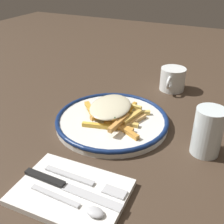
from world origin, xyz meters
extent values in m
plane|color=#3D2E22|center=(0.00, 0.00, 0.00)|extent=(2.60, 2.60, 0.00)
cylinder|color=silver|center=(0.00, 0.00, 0.01)|extent=(0.30, 0.30, 0.02)
torus|color=navy|center=(0.00, 0.00, 0.02)|extent=(0.30, 0.30, 0.01)
cube|color=#C68442|center=(-0.04, -0.02, 0.03)|extent=(0.02, 0.06, 0.01)
cube|color=gold|center=(0.00, 0.00, 0.02)|extent=(0.02, 0.07, 0.01)
cube|color=#C0872C|center=(-0.03, 0.03, 0.03)|extent=(0.09, 0.02, 0.01)
cube|color=#E1C864|center=(0.01, 0.01, 0.03)|extent=(0.01, 0.07, 0.01)
cube|color=#C3893C|center=(0.00, 0.01, 0.02)|extent=(0.02, 0.08, 0.01)
cube|color=gold|center=(0.04, 0.04, 0.02)|extent=(0.01, 0.08, 0.01)
cube|color=#DAB355|center=(0.01, 0.04, 0.02)|extent=(0.02, 0.08, 0.01)
cube|color=gold|center=(0.01, -0.06, 0.03)|extent=(0.06, 0.06, 0.01)
cube|color=gold|center=(0.02, -0.02, 0.03)|extent=(0.06, 0.04, 0.01)
cube|color=gold|center=(-0.02, -0.02, 0.03)|extent=(0.06, 0.06, 0.01)
cube|color=#D08E42|center=(0.04, 0.04, 0.04)|extent=(0.09, 0.02, 0.01)
cube|color=#F0C85D|center=(-0.05, 0.06, 0.02)|extent=(0.04, 0.06, 0.01)
cube|color=gold|center=(0.03, 0.00, 0.04)|extent=(0.02, 0.08, 0.01)
cube|color=#E9B164|center=(0.00, 0.06, 0.02)|extent=(0.09, 0.04, 0.01)
cube|color=#DFC463|center=(-0.06, 0.01, 0.03)|extent=(0.02, 0.09, 0.01)
cube|color=gold|center=(0.05, -0.01, 0.02)|extent=(0.03, 0.09, 0.01)
cube|color=gold|center=(0.04, 0.06, 0.02)|extent=(0.05, 0.09, 0.01)
cube|color=#E0B24E|center=(-0.01, 0.05, 0.03)|extent=(0.08, 0.03, 0.01)
ellipsoid|color=beige|center=(-0.01, -0.01, 0.05)|extent=(0.16, 0.12, 0.02)
cube|color=#1E7423|center=(-0.03, 0.02, 0.05)|extent=(0.00, 0.00, 0.00)
cube|color=#2B5B36|center=(0.00, 0.00, 0.05)|extent=(0.00, 0.00, 0.00)
cube|color=#296025|center=(0.00, 0.00, 0.05)|extent=(0.00, 0.00, 0.00)
cube|color=#1E6F1A|center=(-0.04, -0.03, 0.05)|extent=(0.00, 0.00, 0.00)
cube|color=#315723|center=(-0.03, 0.02, 0.05)|extent=(0.00, 0.00, 0.00)
cube|color=#207334|center=(0.02, -0.02, 0.05)|extent=(0.00, 0.00, 0.00)
cube|color=#325F31|center=(0.04, 0.03, 0.05)|extent=(0.00, 0.00, 0.00)
cube|color=white|center=(0.26, 0.04, 0.01)|extent=(0.15, 0.21, 0.01)
cube|color=silver|center=(0.23, 0.02, 0.02)|extent=(0.01, 0.11, 0.01)
cube|color=silver|center=(0.23, 0.12, 0.01)|extent=(0.02, 0.04, 0.00)
cube|color=black|center=(0.26, -0.02, 0.02)|extent=(0.02, 0.09, 0.01)
cube|color=silver|center=(0.26, 0.08, 0.01)|extent=(0.02, 0.12, 0.00)
cube|color=silver|center=(0.29, 0.02, 0.02)|extent=(0.01, 0.10, 0.00)
ellipsoid|color=silver|center=(0.29, 0.11, 0.02)|extent=(0.02, 0.03, 0.01)
cylinder|color=silver|center=(0.02, 0.24, 0.06)|extent=(0.07, 0.07, 0.11)
cylinder|color=white|center=(-0.29, 0.09, 0.04)|extent=(0.08, 0.08, 0.07)
torus|color=white|center=(-0.24, 0.09, 0.04)|extent=(0.04, 0.01, 0.04)
camera|label=1|loc=(0.56, 0.27, 0.39)|focal=44.01mm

